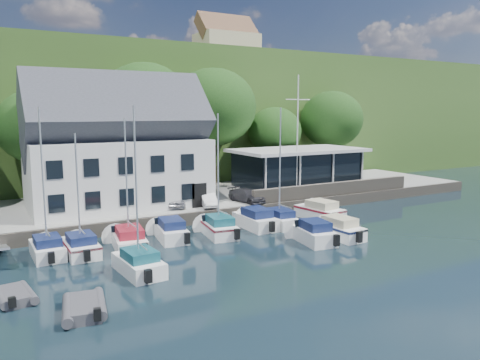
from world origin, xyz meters
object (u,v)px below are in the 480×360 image
Objects in this scene: flagpole at (297,136)px; dinghy_1 at (84,305)px; boat_r1_0 at (44,190)px; boat_r1_3 at (170,229)px; harbor_building at (118,154)px; boat_r2_4 at (337,227)px; boat_r2_3 at (313,231)px; boat_r1_6 at (280,173)px; boat_r1_7 at (320,209)px; dinghy_0 at (14,294)px; boat_r1_5 at (255,218)px; boat_r1_4 at (218,173)px; boat_r2_1 at (136,197)px; car_silver at (176,199)px; car_blue at (266,190)px; car_dgrey at (247,195)px; club_pavilion at (298,169)px; car_white at (208,200)px; boat_r1_1 at (78,188)px; boat_r1_2 at (127,181)px.

dinghy_1 is at bearing -146.73° from flagpole.
boat_r1_3 is at bearing -0.10° from boat_r1_0.
boat_r2_4 is (11.67, -13.82, -4.59)m from harbor_building.
boat_r2_3 is at bearing -120.98° from flagpole.
boat_r1_7 is (4.30, 0.40, -3.39)m from boat_r1_6.
harbor_building is 5.14× the size of dinghy_0.
boat_r1_5 is 6.28m from boat_r2_4.
harbor_building reaches higher than boat_r1_4.
boat_r2_1 is at bearing -152.56° from boat_r1_5.
car_silver is at bearing 124.64° from boat_r2_3.
flagpole is at bearing -2.83° from car_blue.
harbor_building is at bearing 140.94° from boat_r1_7.
flagpole is at bearing 49.73° from boat_r1_6.
car_dgrey is 0.42× the size of boat_r1_4.
flagpole reaches higher than club_pavilion.
boat_r1_0 is 0.92× the size of boat_r1_4.
boat_r1_4 is (3.36, -0.79, 3.78)m from boat_r1_3.
flagpole is (9.37, 0.44, 4.99)m from car_white.
boat_r1_1 reaches higher than car_blue.
car_silver is 1.09× the size of car_white.
boat_r1_4 reaches higher than dinghy_0.
car_silver is at bearing -33.87° from harbor_building.
boat_r2_1 is at bearing -137.91° from boat_r1_4.
boat_r1_2 is (-12.05, -5.41, 2.85)m from car_dgrey.
boat_r1_6 is 0.98× the size of boat_r2_1.
car_silver is at bearing 65.47° from dinghy_1.
harbor_building reaches higher than boat_r2_4.
boat_r1_1 is 19.49m from boat_r1_7.
boat_r1_7 is 5.69m from boat_r2_4.
car_dgrey is 13.51m from boat_r1_2.
boat_r1_2 is 14.82m from boat_r2_4.
boat_r1_6 is at bearing -103.43° from car_dgrey.
car_dgrey is at bearing 14.86° from boat_r1_0.
boat_r1_3 is at bearing 178.96° from boat_r1_5.
boat_r1_0 is 0.94× the size of boat_r1_2.
boat_r2_1 is (-4.04, -5.68, 3.54)m from boat_r1_3.
car_white is 0.40× the size of boat_r1_6.
boat_r1_7 is (1.36, -6.15, -0.84)m from car_blue.
boat_r1_2 reaches higher than dinghy_0.
harbor_building reaches higher than car_silver.
boat_r1_4 is 1.06× the size of boat_r2_1.
car_silver is at bearing -165.14° from car_blue.
dinghy_0 is (-4.13, -5.75, -3.91)m from boat_r1_1.
dinghy_1 is at bearing -144.39° from club_pavilion.
harbor_building is 17.47m from boat_r2_3.
boat_r2_1 reaches higher than club_pavilion.
car_silver is 0.69× the size of boat_r2_3.
car_dgrey is at bearing 18.80° from boat_r1_1.
harbor_building is 1.63× the size of boat_r1_2.
car_white is 10.58m from boat_r2_3.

